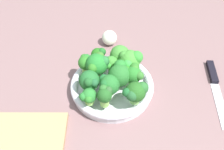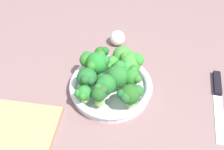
{
  "view_description": "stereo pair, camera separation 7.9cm",
  "coord_description": "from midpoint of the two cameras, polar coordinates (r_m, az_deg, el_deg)",
  "views": [
    {
      "loc": [
        -8.21,
        -53.33,
        64.47
      ],
      "look_at": [
        -3.23,
        0.3,
        6.88
      ],
      "focal_mm": 42.68,
      "sensor_mm": 36.0,
      "label": 1
    },
    {
      "loc": [
        -0.33,
        -53.48,
        64.47
      ],
      "look_at": [
        -3.23,
        0.3,
        6.88
      ],
      "focal_mm": 42.68,
      "sensor_mm": 36.0,
      "label": 2
    }
  ],
  "objects": [
    {
      "name": "broccoli_floret_11",
      "position": [
        0.78,
        1.8,
        0.09
      ],
      "size": [
        5.52,
        5.81,
        6.65
      ],
      "color": "#91CD73",
      "rests_on": "bowl"
    },
    {
      "name": "cutting_board",
      "position": [
        0.78,
        -22.58,
        -13.11
      ],
      "size": [
        27.14,
        19.72,
        1.6
      ],
      "primitive_type": "cube",
      "rotation": [
        0.0,
        0.0,
        -0.1
      ],
      "color": "tan",
      "rests_on": "ground_plane"
    },
    {
      "name": "broccoli_floret_0",
      "position": [
        0.82,
        -3.07,
        2.39
      ],
      "size": [
        4.41,
        4.84,
        5.63
      ],
      "color": "#84B457",
      "rests_on": "bowl"
    },
    {
      "name": "broccoli_floret_5",
      "position": [
        0.84,
        -0.54,
        4.09
      ],
      "size": [
        6.38,
        6.73,
        6.86
      ],
      "color": "#91D061",
      "rests_on": "bowl"
    },
    {
      "name": "bowl",
      "position": [
        0.82,
        -2.73,
        -2.47
      ],
      "size": [
        25.58,
        25.58,
        3.88
      ],
      "color": "silver",
      "rests_on": "ground_plane"
    },
    {
      "name": "broccoli_floret_8",
      "position": [
        0.76,
        -7.8,
        -1.46
      ],
      "size": [
        5.98,
        6.22,
        7.18
      ],
      "color": "#91C758",
      "rests_on": "bowl"
    },
    {
      "name": "broccoli_floret_3",
      "position": [
        0.77,
        -1.17,
        0.05
      ],
      "size": [
        7.01,
        7.55,
        7.48
      ],
      "color": "#7FB75B",
      "rests_on": "bowl"
    },
    {
      "name": "broccoli_floret_2",
      "position": [
        0.73,
        1.98,
        -3.88
      ],
      "size": [
        7.13,
        6.03,
        7.02
      ],
      "color": "#83C25D",
      "rests_on": "bowl"
    },
    {
      "name": "garlic_bulb",
      "position": [
        0.98,
        -2.87,
        7.86
      ],
      "size": [
        5.49,
        5.49,
        5.49
      ],
      "primitive_type": "sphere",
      "color": "#E2EFD0",
      "rests_on": "ground_plane"
    },
    {
      "name": "ground_plane",
      "position": [
        0.85,
        -0.46,
        -3.9
      ],
      "size": [
        130.0,
        130.0,
        2.5
      ],
      "primitive_type": "cube",
      "color": "#7C5D5E"
    },
    {
      "name": "knife",
      "position": [
        0.9,
        18.89,
        -1.79
      ],
      "size": [
        6.44,
        26.65,
        1.5
      ],
      "color": "silver",
      "rests_on": "ground_plane"
    },
    {
      "name": "broccoli_floret_1",
      "position": [
        0.79,
        -6.01,
        2.18
      ],
      "size": [
        7.17,
        7.22,
        8.26
      ],
      "color": "#99DB61",
      "rests_on": "bowl"
    },
    {
      "name": "broccoli_floret_9",
      "position": [
        0.81,
        1.14,
        3.04
      ],
      "size": [
        7.22,
        7.23,
        7.82
      ],
      "color": "#9CD569",
      "rests_on": "bowl"
    },
    {
      "name": "broccoli_floret_12",
      "position": [
        0.82,
        -8.48,
        2.61
      ],
      "size": [
        4.36,
        4.94,
        6.37
      ],
      "color": "#7DB450",
      "rests_on": "bowl"
    },
    {
      "name": "broccoli_floret_10",
      "position": [
        0.85,
        -5.63,
        4.19
      ],
      "size": [
        4.88,
        4.36,
        5.5
      ],
      "color": "#90D361",
      "rests_on": "bowl"
    },
    {
      "name": "broccoli_floret_4",
      "position": [
        0.76,
        -3.69,
        -2.18
      ],
      "size": [
        5.89,
        6.36,
        6.53
      ],
      "color": "#9ECF72",
      "rests_on": "bowl"
    },
    {
      "name": "broccoli_floret_7",
      "position": [
        0.73,
        -4.67,
        -4.36
      ],
      "size": [
        4.42,
        4.93,
        6.35
      ],
      "color": "#92C55A",
      "rests_on": "bowl"
    },
    {
      "name": "broccoli_floret_6",
      "position": [
        0.74,
        -8.15,
        -4.78
      ],
      "size": [
        4.85,
        4.87,
        5.26
      ],
      "color": "#87BA57",
      "rests_on": "bowl"
    }
  ]
}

